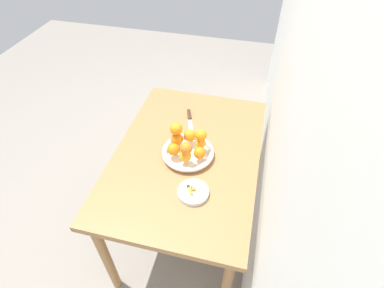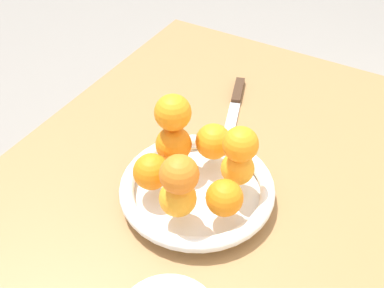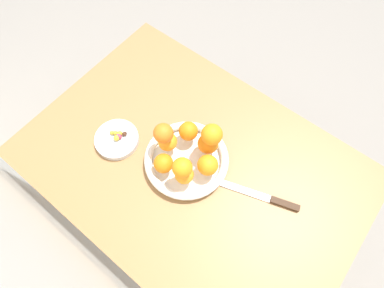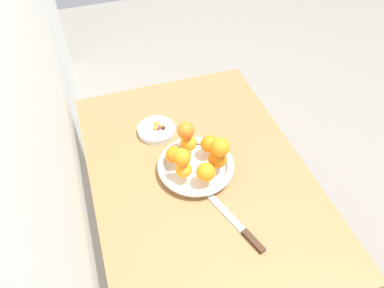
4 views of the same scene
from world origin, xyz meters
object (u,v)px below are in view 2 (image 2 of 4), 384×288
orange_0 (151,172)px  orange_4 (215,142)px  orange_6 (241,144)px  orange_8 (179,174)px  orange_1 (178,198)px  orange_2 (224,198)px  orange_3 (238,168)px  orange_5 (174,144)px  fruit_bowl (197,190)px  dining_table (197,221)px  knife (234,107)px  orange_7 (173,112)px

orange_0 → orange_4: size_ratio=0.96×
orange_6 → orange_8: bearing=-23.5°
orange_1 → orange_4: (-0.15, -0.01, 0.00)m
orange_2 → orange_4: orange_4 is taller
orange_0 → orange_2: orange_0 is taller
orange_3 → orange_6: size_ratio=0.97×
orange_4 → orange_8: (0.15, 0.02, 0.06)m
orange_0 → orange_5: size_ratio=0.95×
orange_1 → orange_8: size_ratio=1.00×
fruit_bowl → orange_4: size_ratio=4.16×
dining_table → fruit_bowl: (0.02, 0.01, 0.11)m
fruit_bowl → orange_5: bearing=-116.2°
knife → orange_7: bearing=-3.6°
orange_2 → orange_3: bearing=-170.8°
orange_4 → fruit_bowl: bearing=3.8°
orange_6 → orange_7: size_ratio=0.92×
dining_table → orange_7: size_ratio=16.87×
orange_2 → orange_3: 0.07m
orange_3 → knife: bearing=-153.6°
orange_6 → orange_4: bearing=-122.1°
orange_3 → orange_7: bearing=-91.1°
orange_8 → knife: orange_8 is taller
fruit_bowl → orange_6: bearing=120.1°
orange_2 → orange_1: bearing=-59.6°
orange_7 → orange_8: 0.14m
orange_3 → orange_4: 0.07m
dining_table → orange_1: orange_1 is taller
orange_5 → orange_7: size_ratio=1.01×
orange_3 → orange_5: 0.12m
orange_5 → orange_8: (0.11, 0.08, 0.06)m
dining_table → orange_4: bearing=175.7°
orange_2 → orange_6: size_ratio=1.02×
orange_1 → orange_2: bearing=120.4°
orange_6 → orange_3: bearing=-139.0°
orange_6 → orange_2: bearing=7.2°
orange_4 → orange_6: 0.09m
orange_5 → fruit_bowl: bearing=63.8°
orange_5 → orange_6: 0.14m
fruit_bowl → orange_7: bearing=-119.7°
orange_4 → orange_5: (0.04, -0.06, 0.00)m
orange_2 → orange_7: 0.17m
orange_4 → orange_7: (0.04, -0.07, 0.07)m
dining_table → fruit_bowl: fruit_bowl is taller
fruit_bowl → orange_0: bearing=-56.2°
dining_table → fruit_bowl: 0.11m
dining_table → orange_7: orange_7 is taller
orange_5 → orange_7: 0.07m
orange_2 → orange_5: 0.15m
orange_6 → knife: bearing=-153.4°
orange_3 → orange_8: 0.14m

